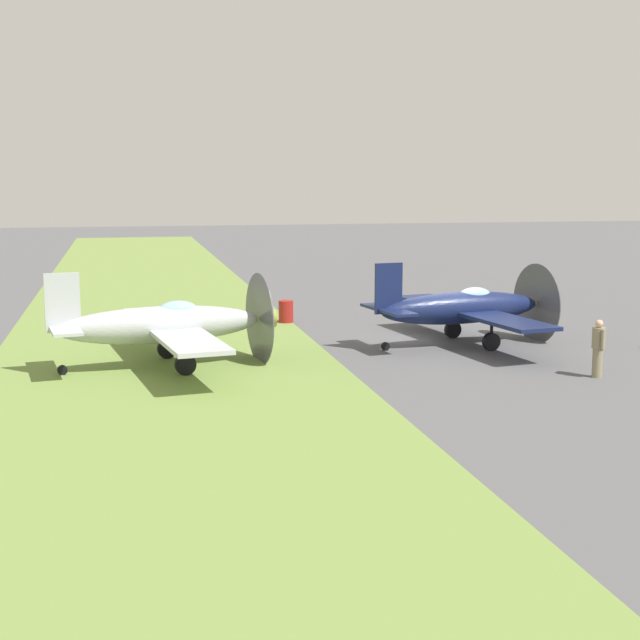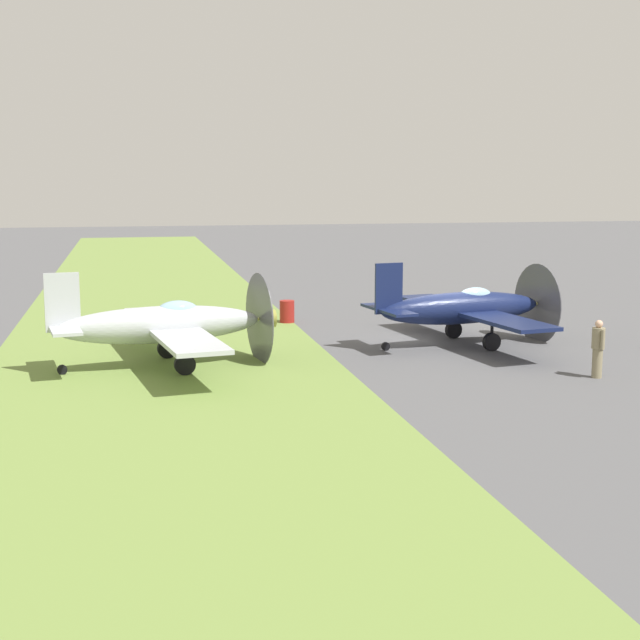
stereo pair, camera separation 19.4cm
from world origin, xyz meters
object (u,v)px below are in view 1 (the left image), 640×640
at_px(airplane_lead, 464,308).
at_px(ground_crew_chief, 598,347).
at_px(fuel_drum, 286,312).
at_px(airplane_wingman, 165,325).

height_order(airplane_lead, ground_crew_chief, airplane_lead).
relative_size(ground_crew_chief, fuel_drum, 1.92).
distance_m(airplane_lead, ground_crew_chief, 6.16).
relative_size(airplane_wingman, ground_crew_chief, 5.26).
bearing_deg(airplane_wingman, fuel_drum, 137.48).
relative_size(airplane_lead, airplane_wingman, 0.98).
height_order(ground_crew_chief, fuel_drum, ground_crew_chief).
bearing_deg(airplane_wingman, ground_crew_chief, 62.57).
xyz_separation_m(airplane_lead, ground_crew_chief, (5.83, 1.93, -0.40)).
height_order(airplane_lead, airplane_wingman, airplane_wingman).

